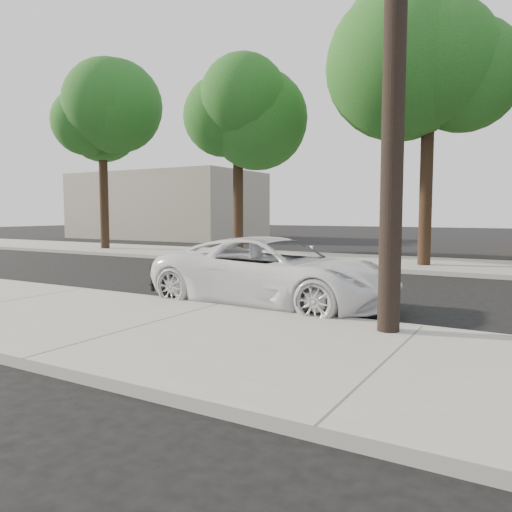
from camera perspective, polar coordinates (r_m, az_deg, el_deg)
name	(u,v)px	position (r m, az deg, el deg)	size (l,w,h in m)	color
ground	(269,296)	(11.96, 1.46, -4.58)	(120.00, 120.00, 0.00)	black
near_sidewalk	(144,329)	(8.50, -12.71, -8.16)	(90.00, 4.40, 0.15)	gray
far_sidewalk	(374,262)	(19.78, 13.34, -0.70)	(90.00, 5.00, 0.15)	gray
curb_near	(219,307)	(10.18, -4.24, -5.86)	(90.00, 0.12, 0.16)	#9E9B93
building_far	(167,206)	(39.74, -10.17, 5.66)	(14.00, 8.00, 5.00)	gray
utility_pole	(395,29)	(8.38, 15.63, 23.67)	(1.40, 0.34, 9.00)	black
tree_a	(103,122)	(27.02, -17.13, 14.45)	(4.65, 4.50, 9.00)	black
tree_b	(240,115)	(22.08, -1.86, 15.85)	(4.34, 4.20, 8.45)	black
tree_c	(435,66)	(18.97, 19.80, 19.74)	(4.96, 4.80, 9.55)	black
police_cruiser	(274,272)	(10.60, 2.07, -1.80)	(2.44, 5.30, 1.47)	white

